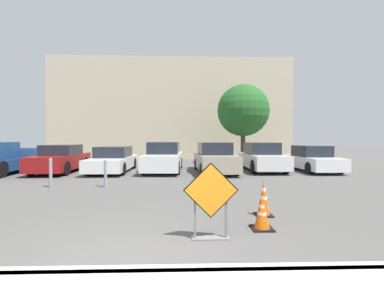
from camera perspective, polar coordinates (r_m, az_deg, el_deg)
The scene contains 15 objects.
ground_plane at distance 13.33m, azimuth -4.99°, elevation -6.48°, with size 96.00×96.00×0.00m, color #565451.
curb_lip at distance 3.69m, azimuth -14.90°, elevation -26.20°, with size 29.77×0.20×0.14m.
road_closed_sign at distance 4.59m, azimuth 4.20°, elevation -11.81°, with size 0.97×0.20×1.36m.
traffic_cone_nearest at distance 5.37m, azimuth 15.27°, elevation -14.81°, with size 0.41×0.41×0.60m.
traffic_cone_second at distance 6.24m, azimuth 15.62°, elevation -11.52°, with size 0.38×0.38×0.82m.
parked_car_nearest at distance 15.33m, azimuth -27.10°, elevation -3.03°, with size 1.94×4.42×1.45m.
parked_car_second at distance 14.53m, azimuth -17.06°, elevation -3.41°, with size 1.91×4.68×1.35m.
parked_car_third at distance 14.17m, azimuth -6.24°, elevation -3.07°, with size 1.98×4.72×1.59m.
parked_car_fourth at distance 13.69m, azimuth 5.03°, elevation -3.25°, with size 2.02×4.58×1.58m.
parked_car_fifth at distance 14.82m, azimuth 15.28°, elevation -2.95°, with size 1.84×4.22×1.56m.
parked_car_sixth at distance 15.66m, azimuth 25.09°, elevation -3.11°, with size 1.77×4.11×1.39m.
bollard_nearest at distance 9.92m, azimuth -18.69°, elevation -6.03°, with size 0.12×0.12×1.02m.
bollard_second at distance 10.65m, azimuth -28.90°, elevation -5.48°, with size 0.12×0.12×1.07m.
building_facade_backdrop at distance 25.11m, azimuth -4.34°, elevation 7.37°, with size 21.51×5.00×8.99m.
street_tree_behind_lot at distance 18.45m, azimuth 11.28°, elevation 7.27°, with size 3.61×3.61×5.57m.
Camera 1 is at (0.76, -3.19, 1.76)m, focal length 24.00 mm.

